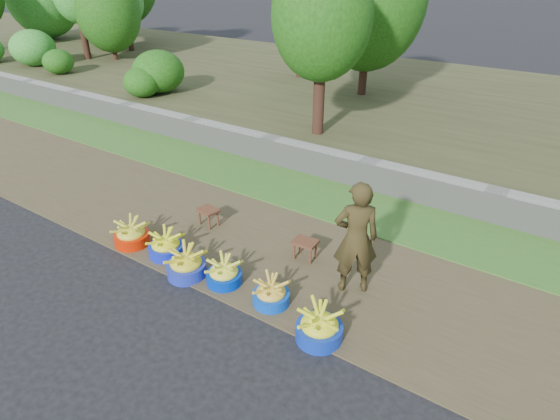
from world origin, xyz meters
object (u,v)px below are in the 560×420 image
Objects in this scene: basin_c at (186,264)px; vendor_woman at (356,238)px; basin_a at (131,234)px; basin_b at (166,246)px; stool_right at (305,244)px; stool_left at (208,212)px; basin_d at (224,273)px; basin_e at (271,294)px; basin_f at (319,327)px.

vendor_woman is (2.01, 0.99, 0.61)m from basin_c.
basin_b is at bearing 6.50° from basin_a.
basin_c is at bearing -5.07° from basin_a.
basin_c is 1.68m from stool_right.
stool_right is 0.23× the size of vendor_woman.
stool_left is 1.04× the size of stool_right.
stool_left is 0.24× the size of vendor_woman.
stool_right is at bearing 25.17° from basin_a.
stool_left is at bearing 139.07° from basin_d.
vendor_woman is at bearing 49.42° from basin_e.
basin_f is 1.20m from vendor_woman.
basin_e is 1.09m from stool_right.
basin_e is (1.88, -0.03, -0.01)m from basin_b.
basin_f is at bearing -2.57° from basin_a.
basin_c is at bearing -164.49° from basin_d.
basin_b reaches higher than basin_e.
basin_b is at bearing 162.38° from basin_c.
basin_a is 3.35m from basin_f.
stool_right reaches higher than stool_left.
basin_d is 1.24m from stool_right.
basin_d reaches higher than stool_right.
vendor_woman is (-0.09, 1.03, 0.61)m from basin_f.
basin_b is at bearing 179.15° from basin_e.
basin_e is at bearing -81.78° from stool_right.
vendor_woman is at bearing 17.22° from basin_b.
basin_d is at bearing -119.25° from stool_right.
basin_a is 1.24m from basin_c.
basin_b is 2.79m from vendor_woman.
basin_f reaches higher than stool_left.
basin_e reaches higher than stool_right.
basin_a is 0.97× the size of basin_f.
basin_f is at bearing 61.73° from vendor_woman.
vendor_woman is (0.71, 0.83, 0.64)m from basin_e.
vendor_woman reaches higher than stool_left.
vendor_woman is at bearing 29.67° from basin_d.
basin_f is at bearing -6.93° from basin_d.
basin_b is at bearing -86.57° from stool_left.
basin_f is at bearing -23.85° from stool_left.
stool_right is at bearing 31.18° from basin_b.
basin_a is at bearing 177.43° from basin_f.
basin_d is (1.12, -0.03, -0.01)m from basin_b.
basin_a is at bearing -173.50° from basin_b.
basin_c is 1.15× the size of basin_e.
basin_c is at bearing -173.13° from basin_e.
basin_b is 2.02m from stool_right.
basin_e is 0.83m from basin_f.
basin_f is (3.35, -0.15, 0.01)m from basin_a.
basin_d is 0.31× the size of vendor_woman.
basin_d is at bearing 15.51° from basin_c.
basin_f is 0.35× the size of vendor_woman.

